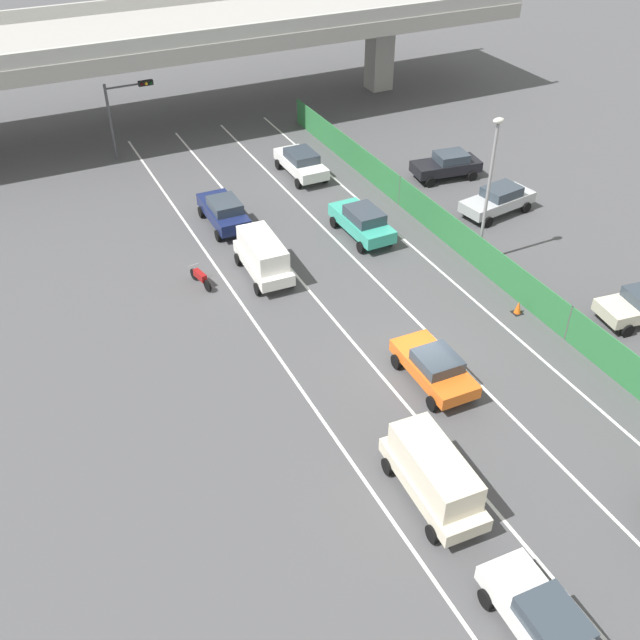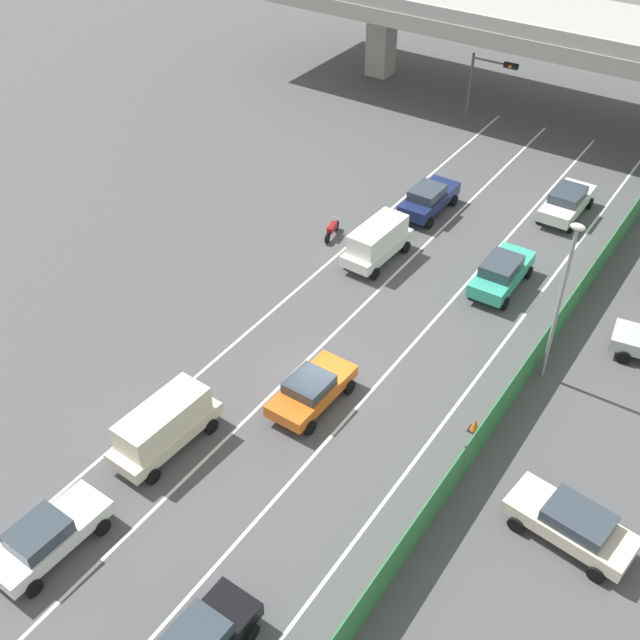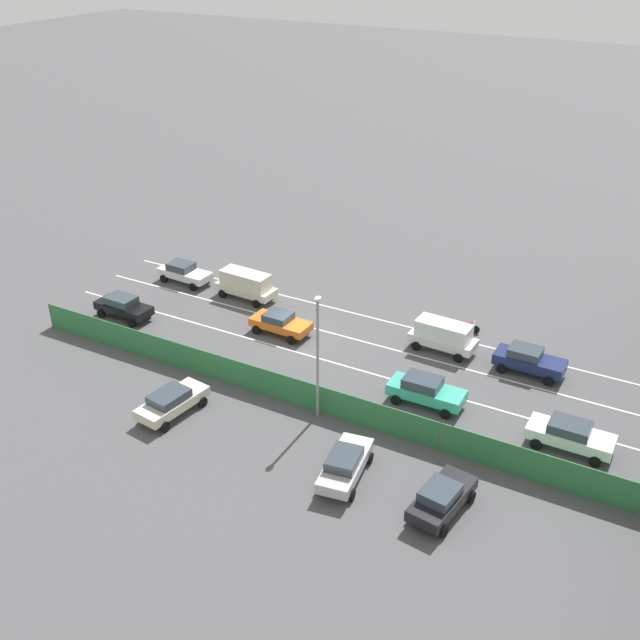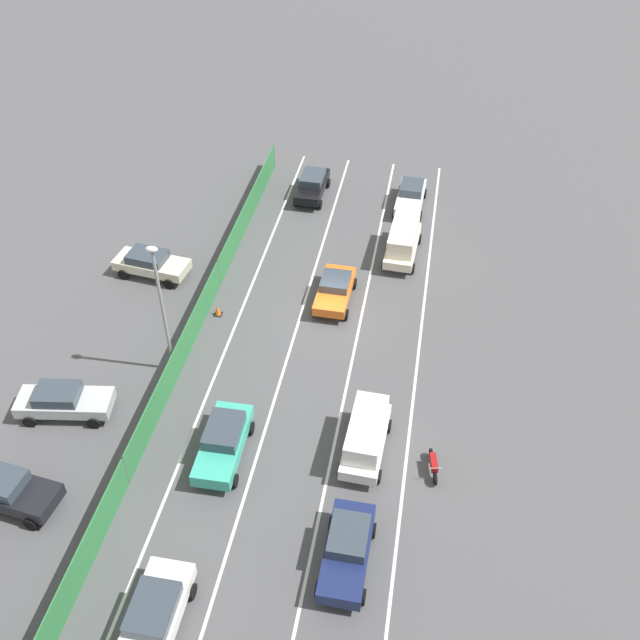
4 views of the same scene
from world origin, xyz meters
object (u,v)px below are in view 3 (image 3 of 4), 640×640
car_sedan_white (570,434)px  car_taxi_teal (425,390)px  car_van_white (443,335)px  traffic_cone (261,382)px  car_taxi_orange (280,322)px  street_lamp (318,347)px  motorcycle (466,326)px  car_sedan_navy (529,360)px  car_van_cream (246,284)px  parked_sedan_cream (172,401)px  parked_wagon_silver (345,464)px  car_hatchback_white (184,272)px  car_sedan_black (123,306)px  parked_sedan_dark (442,498)px

car_sedan_white → car_taxi_teal: (-0.24, -8.58, 0.03)m
car_van_white → traffic_cone: car_van_white is taller
car_taxi_orange → car_van_white: bearing=106.6°
street_lamp → car_sedan_white: bearing=106.4°
motorcycle → traffic_cone: (12.80, -8.90, -0.15)m
car_sedan_navy → car_van_cream: 21.77m
car_sedan_white → parked_sedan_cream: car_sedan_white is taller
car_taxi_orange → street_lamp: bearing=43.7°
parked_wagon_silver → car_hatchback_white: bearing=-124.2°
motorcycle → street_lamp: (13.87, -4.24, 4.24)m
car_sedan_navy → street_lamp: (10.69, -9.48, 3.76)m
car_van_white → street_lamp: (10.68, -3.69, 3.50)m
car_sedan_navy → motorcycle: car_sedan_navy is taller
car_van_cream → traffic_cone: (9.82, 7.63, -0.92)m
traffic_cone → car_taxi_orange: bearing=-158.9°
car_taxi_orange → motorcycle: car_taxi_orange is taller
parked_wagon_silver → street_lamp: (-4.17, -3.93, 3.80)m
car_sedan_navy → parked_sedan_cream: size_ratio=0.95×
car_taxi_orange → car_van_cream: bearing=-123.7°
car_van_white → motorcycle: 3.33m
car_taxi_orange → parked_sedan_cream: (11.39, -0.47, 0.04)m
car_sedan_white → car_sedan_black: size_ratio=1.05×
car_sedan_navy → parked_sedan_dark: bearing=-0.9°
car_van_white → parked_sedan_cream: bearing=-37.7°
parked_wagon_silver → car_sedan_black: bearing=-110.1°
car_sedan_white → motorcycle: 13.61m
car_taxi_teal → car_sedan_black: size_ratio=1.05×
car_sedan_navy → street_lamp: 14.78m
car_taxi_teal → street_lamp: 7.56m
car_taxi_orange → street_lamp: 11.00m
car_sedan_navy → motorcycle: size_ratio=2.32×
car_sedan_white → parked_sedan_cream: bearing=-69.4°
car_hatchback_white → car_van_cream: size_ratio=0.92×
car_taxi_orange → parked_sedan_cream: parked_sedan_cream is taller
car_hatchback_white → parked_sedan_cream: bearing=35.6°
car_van_cream → street_lamp: 16.78m
car_sedan_navy → motorcycle: (-3.18, -5.24, -0.48)m
parked_wagon_silver → parked_sedan_dark: 5.32m
parked_sedan_cream → traffic_cone: size_ratio=7.16×
car_taxi_teal → parked_sedan_dark: size_ratio=1.03×
car_van_cream → street_lamp: size_ratio=0.62×
car_taxi_teal → motorcycle: (-9.63, -0.78, -0.50)m
car_taxi_teal → car_hatchback_white: size_ratio=1.03×
car_hatchback_white → car_sedan_black: car_sedan_black is taller
car_taxi_teal → car_taxi_orange: (-3.20, -12.14, -0.10)m
car_taxi_orange → car_sedan_white: bearing=80.6°
car_sedan_white → traffic_cone: size_ratio=7.06×
car_sedan_white → parked_sedan_cream: size_ratio=0.99×
car_sedan_white → car_sedan_navy: car_sedan_navy is taller
car_hatchback_white → parked_wagon_silver: parked_wagon_silver is taller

